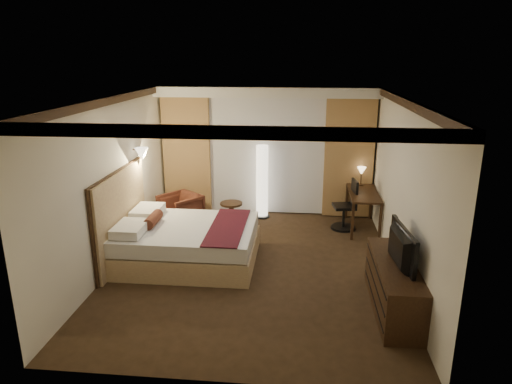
# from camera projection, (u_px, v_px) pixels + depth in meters

# --- Properties ---
(floor) EXTENTS (4.50, 5.50, 0.01)m
(floor) POSITION_uv_depth(u_px,v_px,m) (254.00, 267.00, 7.42)
(floor) COLOR #2F2012
(floor) RESTS_ON ground
(ceiling) EXTENTS (4.50, 5.50, 0.01)m
(ceiling) POSITION_uv_depth(u_px,v_px,m) (253.00, 98.00, 6.64)
(ceiling) COLOR white
(ceiling) RESTS_ON back_wall
(back_wall) EXTENTS (4.50, 0.02, 2.70)m
(back_wall) POSITION_uv_depth(u_px,v_px,m) (267.00, 151.00, 9.65)
(back_wall) COLOR white
(back_wall) RESTS_ON floor
(left_wall) EXTENTS (0.02, 5.50, 2.70)m
(left_wall) POSITION_uv_depth(u_px,v_px,m) (113.00, 183.00, 7.24)
(left_wall) COLOR white
(left_wall) RESTS_ON floor
(right_wall) EXTENTS (0.02, 5.50, 2.70)m
(right_wall) POSITION_uv_depth(u_px,v_px,m) (403.00, 191.00, 6.81)
(right_wall) COLOR white
(right_wall) RESTS_ON floor
(crown_molding) EXTENTS (4.50, 5.50, 0.12)m
(crown_molding) POSITION_uv_depth(u_px,v_px,m) (253.00, 102.00, 6.66)
(crown_molding) COLOR black
(crown_molding) RESTS_ON ceiling
(soffit) EXTENTS (4.50, 0.50, 0.20)m
(soffit) POSITION_uv_depth(u_px,v_px,m) (266.00, 92.00, 9.05)
(soffit) COLOR white
(soffit) RESTS_ON ceiling
(curtain_sheer) EXTENTS (2.48, 0.04, 2.45)m
(curtain_sheer) POSITION_uv_depth(u_px,v_px,m) (267.00, 157.00, 9.60)
(curtain_sheer) COLOR silver
(curtain_sheer) RESTS_ON back_wall
(curtain_left_drape) EXTENTS (1.00, 0.14, 2.45)m
(curtain_left_drape) POSITION_uv_depth(u_px,v_px,m) (187.00, 155.00, 9.71)
(curtain_left_drape) COLOR tan
(curtain_left_drape) RESTS_ON back_wall
(curtain_right_drape) EXTENTS (1.00, 0.14, 2.45)m
(curtain_right_drape) POSITION_uv_depth(u_px,v_px,m) (349.00, 159.00, 9.38)
(curtain_right_drape) COLOR tan
(curtain_right_drape) RESTS_ON back_wall
(wall_sconce) EXTENTS (0.24, 0.24, 0.24)m
(wall_sconce) POSITION_uv_depth(u_px,v_px,m) (142.00, 154.00, 8.07)
(wall_sconce) COLOR white
(wall_sconce) RESTS_ON left_wall
(bed) EXTENTS (2.20, 1.71, 0.64)m
(bed) POSITION_uv_depth(u_px,v_px,m) (189.00, 243.00, 7.53)
(bed) COLOR white
(bed) RESTS_ON floor
(headboard) EXTENTS (0.12, 2.01, 1.50)m
(headboard) POSITION_uv_depth(u_px,v_px,m) (122.00, 216.00, 7.51)
(headboard) COLOR tan
(headboard) RESTS_ON floor
(armchair) EXTENTS (0.96, 0.95, 0.72)m
(armchair) POSITION_uv_depth(u_px,v_px,m) (180.00, 209.00, 9.10)
(armchair) COLOR #482015
(armchair) RESTS_ON floor
(side_table) EXTENTS (0.44, 0.44, 0.49)m
(side_table) POSITION_uv_depth(u_px,v_px,m) (231.00, 214.00, 9.13)
(side_table) COLOR black
(side_table) RESTS_ON floor
(floor_lamp) EXTENTS (0.33, 0.33, 1.55)m
(floor_lamp) POSITION_uv_depth(u_px,v_px,m) (262.00, 182.00, 9.48)
(floor_lamp) COLOR white
(floor_lamp) RESTS_ON floor
(desk) EXTENTS (0.55, 1.31, 0.75)m
(desk) POSITION_uv_depth(u_px,v_px,m) (362.00, 210.00, 8.95)
(desk) COLOR black
(desk) RESTS_ON floor
(desk_lamp) EXTENTS (0.18, 0.18, 0.34)m
(desk_lamp) POSITION_uv_depth(u_px,v_px,m) (361.00, 177.00, 9.27)
(desk_lamp) COLOR #FFD899
(desk_lamp) RESTS_ON desk
(office_chair) EXTENTS (0.55, 0.55, 1.00)m
(office_chair) POSITION_uv_depth(u_px,v_px,m) (344.00, 205.00, 8.90)
(office_chair) COLOR black
(office_chair) RESTS_ON floor
(dresser) EXTENTS (0.50, 1.75, 0.68)m
(dresser) POSITION_uv_depth(u_px,v_px,m) (394.00, 286.00, 6.09)
(dresser) COLOR black
(dresser) RESTS_ON floor
(television) EXTENTS (0.67, 1.06, 0.13)m
(television) POSITION_uv_depth(u_px,v_px,m) (395.00, 243.00, 5.91)
(television) COLOR black
(television) RESTS_ON dresser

